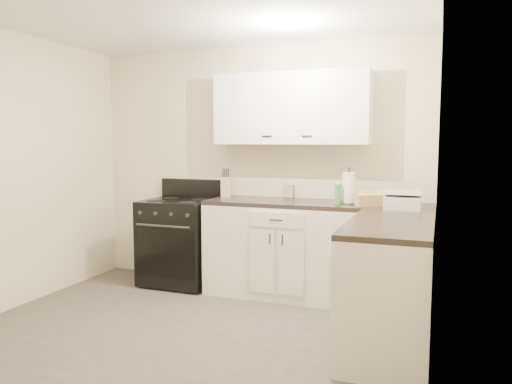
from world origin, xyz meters
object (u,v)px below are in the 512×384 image
(paper_towel, at_px, (349,188))
(stove, at_px, (180,241))
(knife_block, at_px, (226,187))
(countertop_grill, at_px, (403,203))
(wicker_basket, at_px, (373,200))

(paper_towel, bearing_deg, stove, -178.97)
(knife_block, xyz_separation_m, countertop_grill, (1.80, -0.34, -0.05))
(paper_towel, bearing_deg, wicker_basket, -13.44)
(stove, relative_size, countertop_grill, 2.93)
(stove, bearing_deg, paper_towel, 1.03)
(stove, xyz_separation_m, countertop_grill, (2.28, -0.20, 0.54))
(paper_towel, bearing_deg, countertop_grill, -25.06)
(knife_block, relative_size, countertop_grill, 0.69)
(knife_block, height_order, countertop_grill, knife_block)
(stove, distance_m, wicker_basket, 2.07)
(stove, relative_size, knife_block, 4.24)
(paper_towel, height_order, countertop_grill, paper_towel)
(paper_towel, bearing_deg, knife_block, 175.19)
(stove, distance_m, knife_block, 0.77)
(wicker_basket, bearing_deg, paper_towel, 166.56)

